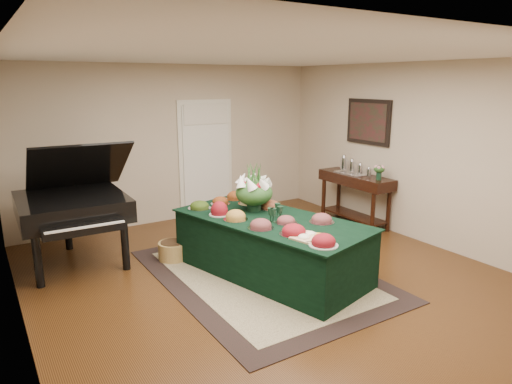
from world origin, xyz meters
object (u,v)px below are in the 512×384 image
buffet_table (271,246)px  grand_piano (73,205)px  mahogany_sideboard (355,186)px  floral_centerpiece (254,188)px

buffet_table → grand_piano: size_ratio=1.64×
mahogany_sideboard → floral_centerpiece: bearing=-166.7°
grand_piano → mahogany_sideboard: size_ratio=1.17×
floral_centerpiece → mahogany_sideboard: 2.48m
grand_piano → mahogany_sideboard: 4.49m
floral_centerpiece → mahogany_sideboard: size_ratio=0.36×
grand_piano → mahogany_sideboard: (4.44, -0.69, -0.14)m
buffet_table → mahogany_sideboard: mahogany_sideboard is taller
buffet_table → floral_centerpiece: floral_centerpiece is taller
grand_piano → mahogany_sideboard: grand_piano is taller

